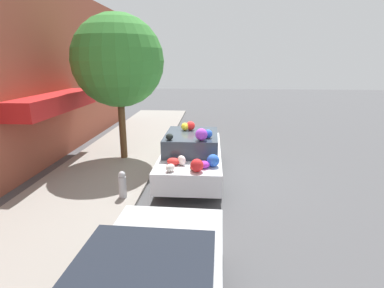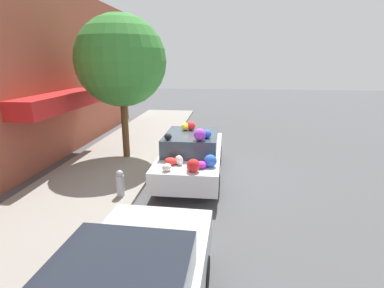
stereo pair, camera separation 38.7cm
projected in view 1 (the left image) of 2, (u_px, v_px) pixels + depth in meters
The scene contains 6 objects.
ground_plane at pixel (187, 175), 9.46m from camera, with size 60.00×60.00×0.00m, color #4C4C4F.
sidewalk_curb at pixel (104, 172), 9.62m from camera, with size 24.00×3.20×0.10m.
building_facade at pixel (24, 77), 9.00m from camera, with size 18.00×1.20×6.17m.
street_tree at pixel (118, 61), 10.00m from camera, with size 3.07×3.07×4.92m.
fire_hydrant at pixel (122, 184), 7.63m from camera, with size 0.20×0.20×0.70m.
art_car at pixel (192, 154), 9.18m from camera, with size 4.42×1.79×1.74m.
Camera 1 is at (-8.81, -0.75, 3.50)m, focal length 28.00 mm.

